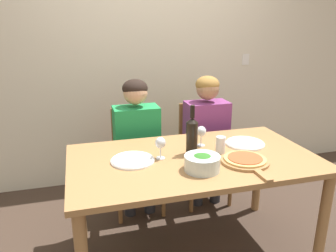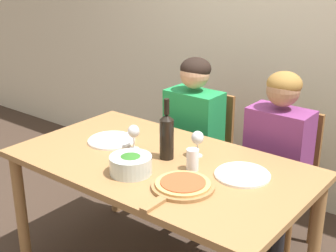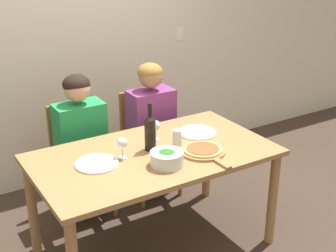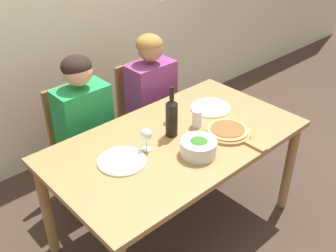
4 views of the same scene
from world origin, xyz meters
The scene contains 15 objects.
ground_plane centered at (0.00, 0.00, 0.00)m, with size 40.00×40.00×0.00m, color #3D2D23.
back_wall centered at (0.00, 1.40, 1.35)m, with size 10.00×0.06×2.70m.
dining_table centered at (0.00, 0.00, 0.68)m, with size 1.66×0.93×0.77m.
chair_left centered at (-0.26, 0.79, 0.48)m, with size 0.42×0.42×0.92m.
chair_right centered at (0.38, 0.79, 0.48)m, with size 0.42×0.42×0.92m.
person_woman centered at (-0.26, 0.68, 0.72)m, with size 0.47×0.51×1.20m.
person_man centered at (0.38, 0.68, 0.72)m, with size 0.47×0.51×1.20m.
wine_bottle centered at (0.01, 0.05, 0.91)m, with size 0.08×0.08×0.35m.
broccoli_bowl centered at (-0.02, -0.21, 0.82)m, with size 0.22×0.22×0.10m.
dinner_plate_left centered at (-0.41, 0.04, 0.78)m, with size 0.29×0.29×0.02m.
dinner_plate_right centered at (0.45, 0.12, 0.78)m, with size 0.29×0.29×0.02m.
pizza_on_board centered at (0.29, -0.18, 0.79)m, with size 0.31×0.45×0.04m.
wine_glass_left centered at (-0.22, 0.03, 0.88)m, with size 0.07×0.07×0.15m.
wine_glass_right centered at (0.12, 0.18, 0.88)m, with size 0.07×0.07×0.15m.
water_tumbler centered at (0.21, 0.02, 0.83)m, with size 0.07×0.07×0.12m.
Camera 3 is at (-1.45, -2.53, 2.16)m, focal length 50.00 mm.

